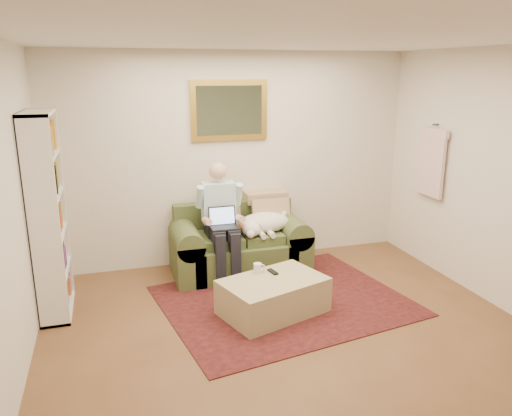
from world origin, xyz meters
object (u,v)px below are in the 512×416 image
sleeping_dog (264,223)px  bookshelf (48,216)px  seated_man (222,223)px  coffee_mug (258,268)px  ottoman (273,296)px  sofa (239,249)px  laptop (223,222)px

sleeping_dog → bookshelf: bookshelf is taller
seated_man → coffee_mug: 0.87m
ottoman → sofa: bearing=92.0°
sofa → seated_man: (-0.24, -0.15, 0.40)m
sofa → coffee_mug: bearing=-93.6°
sofa → sleeping_dog: sofa is taller
laptop → ottoman: size_ratio=0.31×
sofa → sleeping_dog: bearing=-15.7°
sofa → bookshelf: (-2.04, -0.46, 0.72)m
sofa → coffee_mug: sofa is taller
seated_man → sleeping_dog: 0.54m
sofa → laptop: laptop is taller
seated_man → bookshelf: bookshelf is taller
sleeping_dog → sofa: bearing=164.3°
laptop → bookshelf: bookshelf is taller
sofa → bookshelf: bookshelf is taller
seated_man → coffee_mug: (0.18, -0.81, -0.26)m
coffee_mug → laptop: bearing=103.7°
seated_man → laptop: 0.07m
sofa → ottoman: (0.04, -1.16, -0.09)m
seated_man → ottoman: 1.16m
sofa → seated_man: 0.49m
sleeping_dog → bookshelf: (-2.33, -0.38, 0.39)m
laptop → ottoman: (0.28, -0.95, -0.53)m
sleeping_dog → coffee_mug: 0.96m
seated_man → sleeping_dog: seated_man is taller
seated_man → sleeping_dog: size_ratio=2.04×
sleeping_dog → ottoman: (-0.25, -1.08, -0.43)m
sleeping_dog → bookshelf: bearing=-170.8°
laptop → ottoman: bearing=-73.6°
coffee_mug → bookshelf: bearing=166.0°
laptop → coffee_mug: (0.18, -0.74, -0.29)m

